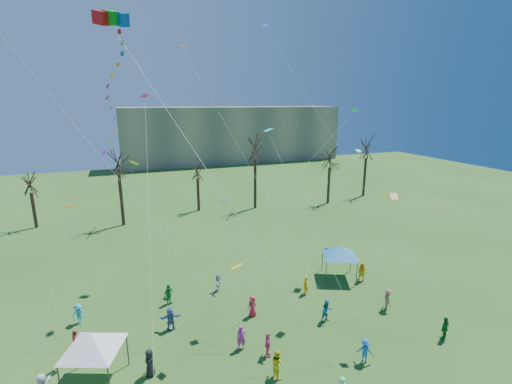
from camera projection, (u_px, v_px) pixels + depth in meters
name	position (u px, v px, depth m)	size (l,w,h in m)	color
distant_building	(232.00, 134.00, 100.34)	(60.00, 14.00, 15.00)	gray
bare_tree_row	(223.00, 163.00, 53.15)	(67.48, 8.33, 12.23)	black
big_box_kite	(118.00, 95.00, 20.86)	(6.11, 6.42, 23.80)	red
canopy_tent_white	(93.00, 342.00, 20.93)	(4.03, 4.03, 3.25)	#3F3F44
canopy_tent_blue	(340.00, 251.00, 33.69)	(3.92, 3.92, 3.22)	#3F3F44
festival_crowd	(235.00, 326.00, 25.48)	(27.05, 13.51, 1.86)	red
small_kites_aloft	(241.00, 144.00, 27.56)	(31.24, 19.86, 33.50)	#FF520D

